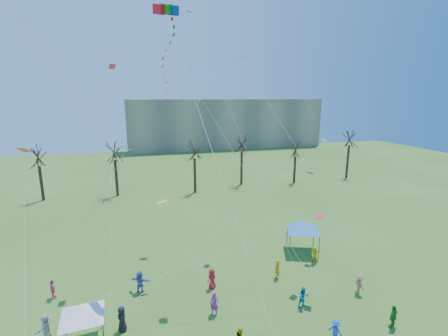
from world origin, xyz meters
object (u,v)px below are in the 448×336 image
object	(u,v)px
big_box_kite	(170,65)
canopy_tent_blue	(303,226)
canopy_tent_white	(82,311)
distant_building	(225,123)

from	to	relation	value
big_box_kite	canopy_tent_blue	xyz separation A→B (m)	(13.24, 3.13, -15.07)
canopy_tent_white	canopy_tent_blue	bearing A→B (deg)	20.67
distant_building	canopy_tent_white	distance (m)	83.52
canopy_tent_white	canopy_tent_blue	size ratio (longest dim) A/B	0.91
big_box_kite	canopy_tent_white	bearing A→B (deg)	-146.55
big_box_kite	canopy_tent_white	xyz separation A→B (m)	(-6.58, -4.35, -15.48)
big_box_kite	distant_building	bearing A→B (deg)	71.64
distant_building	canopy_tent_blue	distance (m)	70.99
canopy_tent_white	big_box_kite	bearing A→B (deg)	33.45
big_box_kite	canopy_tent_blue	world-z (taller)	big_box_kite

